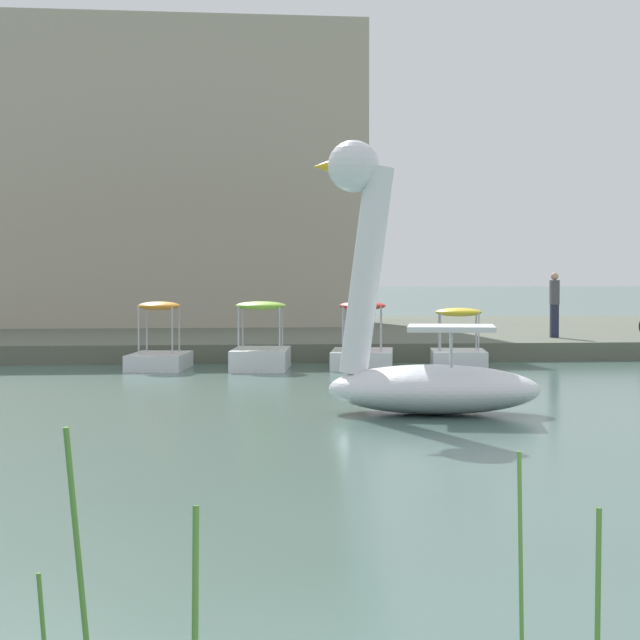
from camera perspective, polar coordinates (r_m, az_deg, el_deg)
shore_bank_far at (r=39.74m, az=-4.05°, el=-0.68°), size 133.61×20.81×0.46m
swan_boat at (r=18.53m, az=4.64°, el=-1.40°), size 3.63×2.36×4.20m
pedal_boat_yellow at (r=28.33m, az=6.57°, el=-1.42°), size 1.54×2.11×1.39m
pedal_boat_red at (r=27.88m, az=2.02°, el=-1.41°), size 1.77×2.53×1.54m
pedal_boat_lime at (r=27.54m, az=-2.82°, el=-1.41°), size 1.56×2.50×1.55m
pedal_boat_orange at (r=27.76m, az=-7.62°, el=-1.44°), size 1.56×2.33×1.55m
person_on_path at (r=33.37m, az=11.04°, el=0.74°), size 0.25×0.24×1.77m
apartment_block at (r=44.03m, az=-7.86°, el=6.49°), size 14.28×9.55×10.17m
reed_clump_foreground at (r=5.56m, az=9.14°, el=-13.34°), size 3.28×1.64×1.48m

